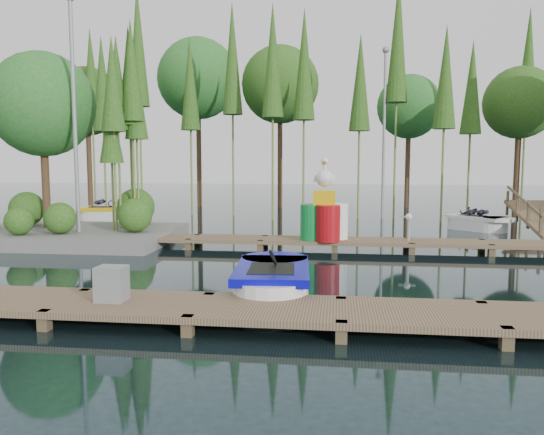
# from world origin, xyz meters

# --- Properties ---
(ground_plane) EXTENTS (90.00, 90.00, 0.00)m
(ground_plane) POSITION_xyz_m (0.00, 0.00, 0.00)
(ground_plane) COLOR #1C3035
(near_dock) EXTENTS (18.00, 1.50, 0.50)m
(near_dock) POSITION_xyz_m (0.00, -4.50, 0.23)
(near_dock) COLOR brown
(near_dock) RESTS_ON ground
(far_dock) EXTENTS (15.00, 1.20, 0.50)m
(far_dock) POSITION_xyz_m (1.00, 2.50, 0.23)
(far_dock) COLOR brown
(far_dock) RESTS_ON ground
(island) EXTENTS (6.20, 4.20, 6.75)m
(island) POSITION_xyz_m (-6.30, 3.29, 3.18)
(island) COLOR slate
(island) RESTS_ON ground
(tree_screen) EXTENTS (34.42, 18.53, 10.31)m
(tree_screen) POSITION_xyz_m (-2.04, 10.60, 6.12)
(tree_screen) COLOR #4C3420
(tree_screen) RESTS_ON ground
(lamp_island) EXTENTS (0.30, 0.30, 7.25)m
(lamp_island) POSITION_xyz_m (-5.50, 2.50, 4.26)
(lamp_island) COLOR gray
(lamp_island) RESTS_ON ground
(lamp_rear) EXTENTS (0.30, 0.30, 7.25)m
(lamp_rear) POSITION_xyz_m (4.00, 11.00, 4.26)
(lamp_rear) COLOR gray
(lamp_rear) RESTS_ON ground
(boat_blue) EXTENTS (1.48, 2.93, 0.96)m
(boat_blue) POSITION_xyz_m (0.93, -2.91, 0.28)
(boat_blue) COLOR white
(boat_blue) RESTS_ON ground
(boat_yellow_far) EXTENTS (2.98, 1.73, 1.40)m
(boat_yellow_far) POSITION_xyz_m (-7.26, 8.53, 0.30)
(boat_yellow_far) COLOR white
(boat_yellow_far) RESTS_ON ground
(boat_white_far) EXTENTS (2.54, 2.48, 1.16)m
(boat_white_far) POSITION_xyz_m (7.09, 7.41, 0.26)
(boat_white_far) COLOR white
(boat_white_far) RESTS_ON ground
(utility_cabinet) EXTENTS (0.44, 0.37, 0.54)m
(utility_cabinet) POSITION_xyz_m (-1.39, -4.50, 0.57)
(utility_cabinet) COLOR gray
(utility_cabinet) RESTS_ON near_dock
(yellow_barrel) EXTENTS (0.54, 0.54, 0.82)m
(yellow_barrel) POSITION_xyz_m (1.55, 2.50, 0.71)
(yellow_barrel) COLOR #DBB00B
(yellow_barrel) RESTS_ON far_dock
(drum_cluster) EXTENTS (1.31, 1.20, 2.26)m
(drum_cluster) POSITION_xyz_m (1.75, 2.34, 0.96)
(drum_cluster) COLOR #0D7D32
(drum_cluster) RESTS_ON far_dock
(seagull_post) EXTENTS (0.47, 0.25, 0.74)m
(seagull_post) POSITION_xyz_m (4.01, 2.50, 0.80)
(seagull_post) COLOR gray
(seagull_post) RESTS_ON far_dock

